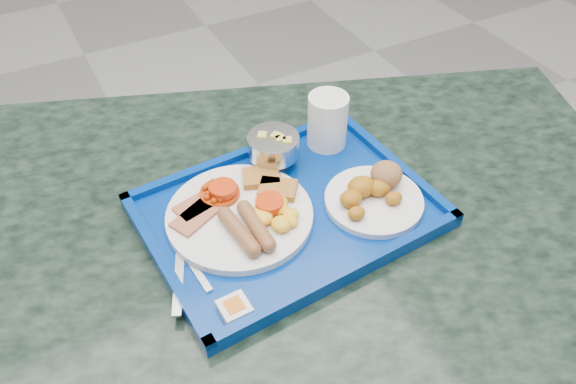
# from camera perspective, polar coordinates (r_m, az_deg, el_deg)

# --- Properties ---
(floor) EXTENTS (6.00, 6.00, 0.00)m
(floor) POSITION_cam_1_polar(r_m,az_deg,el_deg) (1.67, -3.81, -17.88)
(floor) COLOR #98989B
(floor) RESTS_ON ground
(table) EXTENTS (1.48, 1.23, 0.79)m
(table) POSITION_cam_1_polar(r_m,az_deg,el_deg) (1.09, 0.07, -10.73)
(table) COLOR gray
(table) RESTS_ON floor
(tray) EXTENTS (0.48, 0.37, 0.03)m
(tray) POSITION_cam_1_polar(r_m,az_deg,el_deg) (0.94, -0.00, -2.04)
(tray) COLOR navy
(tray) RESTS_ON table
(main_plate) EXTENTS (0.24, 0.24, 0.04)m
(main_plate) POSITION_cam_1_polar(r_m,az_deg,el_deg) (0.91, -4.55, -2.09)
(main_plate) COLOR white
(main_plate) RESTS_ON tray
(bread_plate) EXTENTS (0.17, 0.17, 0.05)m
(bread_plate) POSITION_cam_1_polar(r_m,az_deg,el_deg) (0.95, 8.75, -0.10)
(bread_plate) COLOR white
(bread_plate) RESTS_ON tray
(fruit_bowl) EXTENTS (0.09, 0.09, 0.06)m
(fruit_bowl) POSITION_cam_1_polar(r_m,az_deg,el_deg) (0.99, -1.47, 4.67)
(fruit_bowl) COLOR #ABABAD
(fruit_bowl) RESTS_ON tray
(juice_cup) EXTENTS (0.07, 0.07, 0.10)m
(juice_cup) POSITION_cam_1_polar(r_m,az_deg,el_deg) (1.03, 4.04, 7.38)
(juice_cup) COLOR white
(juice_cup) RESTS_ON tray
(spoon) EXTENTS (0.03, 0.18, 0.01)m
(spoon) POSITION_cam_1_polar(r_m,az_deg,el_deg) (0.91, -11.09, -3.91)
(spoon) COLOR #ABABAD
(spoon) RESTS_ON tray
(knife) EXTENTS (0.09, 0.18, 0.00)m
(knife) POSITION_cam_1_polar(r_m,az_deg,el_deg) (0.87, -10.93, -7.07)
(knife) COLOR #ABABAD
(knife) RESTS_ON tray
(jam_packet) EXTENTS (0.04, 0.04, 0.02)m
(jam_packet) POSITION_cam_1_polar(r_m,az_deg,el_deg) (0.80, -5.46, -11.66)
(jam_packet) COLOR white
(jam_packet) RESTS_ON tray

